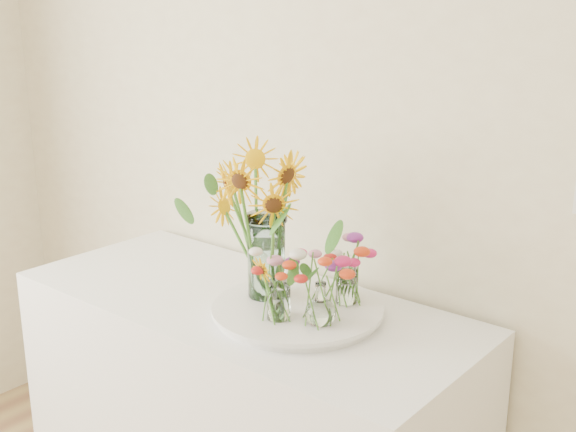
# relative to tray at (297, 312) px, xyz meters

# --- Properties ---
(tray) EXTENTS (0.44, 0.44, 0.02)m
(tray) POSITION_rel_tray_xyz_m (0.00, 0.00, 0.00)
(tray) COLOR white
(tray) RESTS_ON counter
(mason_jar) EXTENTS (0.11, 0.11, 0.25)m
(mason_jar) POSITION_rel_tray_xyz_m (-0.12, 0.01, 0.14)
(mason_jar) COLOR #AACED2
(mason_jar) RESTS_ON tray
(sunflower_bouquet) EXTENTS (0.65, 0.65, 0.45)m
(sunflower_bouquet) POSITION_rel_tray_xyz_m (-0.12, 0.01, 0.24)
(sunflower_bouquet) COLOR #F3B005
(sunflower_bouquet) RESTS_ON tray
(small_vase_a) EXTENTS (0.06, 0.06, 0.11)m
(small_vase_a) POSITION_rel_tray_xyz_m (0.01, -0.09, 0.07)
(small_vase_a) COLOR white
(small_vase_a) RESTS_ON tray
(wildflower_posy_a) EXTENTS (0.18, 0.18, 0.20)m
(wildflower_posy_a) POSITION_rel_tray_xyz_m (0.01, -0.09, 0.11)
(wildflower_posy_a) COLOR red
(wildflower_posy_a) RESTS_ON tray
(small_vase_b) EXTENTS (0.11, 0.11, 0.12)m
(small_vase_b) POSITION_rel_tray_xyz_m (0.11, -0.05, 0.07)
(small_vase_b) COLOR white
(small_vase_b) RESTS_ON tray
(wildflower_posy_b) EXTENTS (0.22, 0.22, 0.21)m
(wildflower_posy_b) POSITION_rel_tray_xyz_m (0.11, -0.05, 0.12)
(wildflower_posy_b) COLOR red
(wildflower_posy_b) RESTS_ON tray
(small_vase_c) EXTENTS (0.08, 0.08, 0.10)m
(small_vase_c) POSITION_rel_tray_xyz_m (0.09, 0.11, 0.06)
(small_vase_c) COLOR white
(small_vase_c) RESTS_ON tray
(wildflower_posy_c) EXTENTS (0.18, 0.18, 0.19)m
(wildflower_posy_c) POSITION_rel_tray_xyz_m (0.09, 0.11, 0.11)
(wildflower_posy_c) COLOR red
(wildflower_posy_c) RESTS_ON tray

